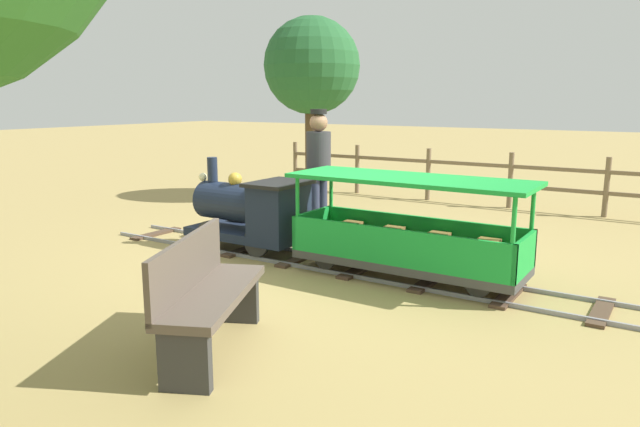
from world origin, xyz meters
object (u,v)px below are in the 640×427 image
object	(u,v)px
passenger_car	(408,237)
conductor_person	(319,164)
park_bench	(207,295)
oak_tree_far	(312,67)
locomotive	(252,211)

from	to	relation	value
passenger_car	conductor_person	xyz separation A→B (m)	(0.90, 1.61, 0.53)
park_bench	oak_tree_far	world-z (taller)	oak_tree_far
park_bench	passenger_car	bearing A→B (deg)	-11.74
oak_tree_far	park_bench	bearing A→B (deg)	-153.03
locomotive	oak_tree_far	size ratio (longest dim) A/B	0.46
conductor_person	park_bench	size ratio (longest dim) A/B	1.20
park_bench	oak_tree_far	size ratio (longest dim) A/B	0.43
conductor_person	park_bench	bearing A→B (deg)	-160.48
oak_tree_far	passenger_car	bearing A→B (deg)	-135.79
conductor_person	park_bench	distance (m)	3.43
passenger_car	oak_tree_far	size ratio (longest dim) A/B	0.75
passenger_car	conductor_person	world-z (taller)	conductor_person
oak_tree_far	conductor_person	bearing A→B (deg)	-145.18
passenger_car	conductor_person	distance (m)	1.92
conductor_person	oak_tree_far	xyz separation A→B (m)	(2.64, 1.84, 1.32)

